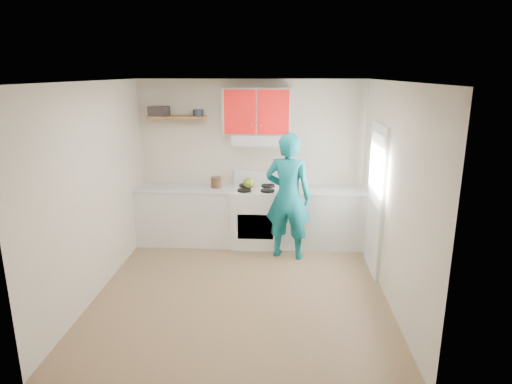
# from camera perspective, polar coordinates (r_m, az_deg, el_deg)

# --- Properties ---
(floor) EXTENTS (3.80, 3.80, 0.00)m
(floor) POSITION_cam_1_polar(r_m,az_deg,el_deg) (5.81, -1.82, -12.44)
(floor) COLOR brown
(floor) RESTS_ON ground
(ceiling) EXTENTS (3.60, 3.80, 0.04)m
(ceiling) POSITION_cam_1_polar(r_m,az_deg,el_deg) (5.15, -2.07, 14.13)
(ceiling) COLOR white
(ceiling) RESTS_ON floor
(back_wall) EXTENTS (3.60, 0.04, 2.60)m
(back_wall) POSITION_cam_1_polar(r_m,az_deg,el_deg) (7.18, -0.60, 4.01)
(back_wall) COLOR beige
(back_wall) RESTS_ON floor
(front_wall) EXTENTS (3.60, 0.04, 2.60)m
(front_wall) POSITION_cam_1_polar(r_m,az_deg,el_deg) (3.55, -4.66, -8.06)
(front_wall) COLOR beige
(front_wall) RESTS_ON floor
(left_wall) EXTENTS (0.04, 3.80, 2.60)m
(left_wall) POSITION_cam_1_polar(r_m,az_deg,el_deg) (5.77, -20.03, 0.28)
(left_wall) COLOR beige
(left_wall) RESTS_ON floor
(right_wall) EXTENTS (0.04, 3.80, 2.60)m
(right_wall) POSITION_cam_1_polar(r_m,az_deg,el_deg) (5.48, 17.17, -0.25)
(right_wall) COLOR beige
(right_wall) RESTS_ON floor
(door) EXTENTS (0.05, 0.85, 2.05)m
(door) POSITION_cam_1_polar(r_m,az_deg,el_deg) (6.20, 15.25, -0.97)
(door) COLOR white
(door) RESTS_ON floor
(door_glass) EXTENTS (0.01, 0.55, 0.95)m
(door_glass) POSITION_cam_1_polar(r_m,az_deg,el_deg) (6.09, 15.28, 2.87)
(door_glass) COLOR white
(door_glass) RESTS_ON door
(counter_left) EXTENTS (1.52, 0.60, 0.90)m
(counter_left) POSITION_cam_1_polar(r_m,az_deg,el_deg) (7.25, -8.98, -3.02)
(counter_left) COLOR silver
(counter_left) RESTS_ON floor
(counter_right) EXTENTS (1.32, 0.60, 0.90)m
(counter_right) POSITION_cam_1_polar(r_m,az_deg,el_deg) (7.12, 8.46, -3.33)
(counter_right) COLOR silver
(counter_right) RESTS_ON floor
(stove) EXTENTS (0.76, 0.65, 0.92)m
(stove) POSITION_cam_1_polar(r_m,az_deg,el_deg) (7.07, 0.05, -3.20)
(stove) COLOR white
(stove) RESTS_ON floor
(range_hood) EXTENTS (0.76, 0.44, 0.15)m
(range_hood) POSITION_cam_1_polar(r_m,az_deg,el_deg) (6.89, 0.11, 6.87)
(range_hood) COLOR silver
(range_hood) RESTS_ON back_wall
(upper_cabinets) EXTENTS (1.02, 0.33, 0.70)m
(upper_cabinets) POSITION_cam_1_polar(r_m,az_deg,el_deg) (6.89, 0.13, 10.43)
(upper_cabinets) COLOR red
(upper_cabinets) RESTS_ON back_wall
(shelf) EXTENTS (0.90, 0.30, 0.04)m
(shelf) POSITION_cam_1_polar(r_m,az_deg,el_deg) (7.09, -10.14, 9.52)
(shelf) COLOR brown
(shelf) RESTS_ON back_wall
(books) EXTENTS (0.34, 0.29, 0.15)m
(books) POSITION_cam_1_polar(r_m,az_deg,el_deg) (7.16, -12.46, 10.20)
(books) COLOR #393236
(books) RESTS_ON shelf
(tin) EXTENTS (0.17, 0.17, 0.10)m
(tin) POSITION_cam_1_polar(r_m,az_deg,el_deg) (7.04, -7.48, 10.14)
(tin) COLOR #333D4C
(tin) RESTS_ON shelf
(kettle) EXTENTS (0.22, 0.22, 0.16)m
(kettle) POSITION_cam_1_polar(r_m,az_deg,el_deg) (7.01, -0.94, 1.23)
(kettle) COLOR olive
(kettle) RESTS_ON stove
(crock) EXTENTS (0.21, 0.21, 0.20)m
(crock) POSITION_cam_1_polar(r_m,az_deg,el_deg) (7.03, -5.19, 1.19)
(crock) COLOR #482F1F
(crock) RESTS_ON counter_left
(cutting_board) EXTENTS (0.33, 0.28, 0.02)m
(cutting_board) POSITION_cam_1_polar(r_m,az_deg,el_deg) (6.86, 5.63, 0.04)
(cutting_board) COLOR olive
(cutting_board) RESTS_ON counter_right
(silicone_mat) EXTENTS (0.35, 0.29, 0.01)m
(silicone_mat) POSITION_cam_1_polar(r_m,az_deg,el_deg) (6.94, 11.13, -0.03)
(silicone_mat) COLOR red
(silicone_mat) RESTS_ON counter_right
(person) EXTENTS (0.77, 0.60, 1.88)m
(person) POSITION_cam_1_polar(r_m,az_deg,el_deg) (6.46, 4.18, -0.58)
(person) COLOR #0C656E
(person) RESTS_ON floor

